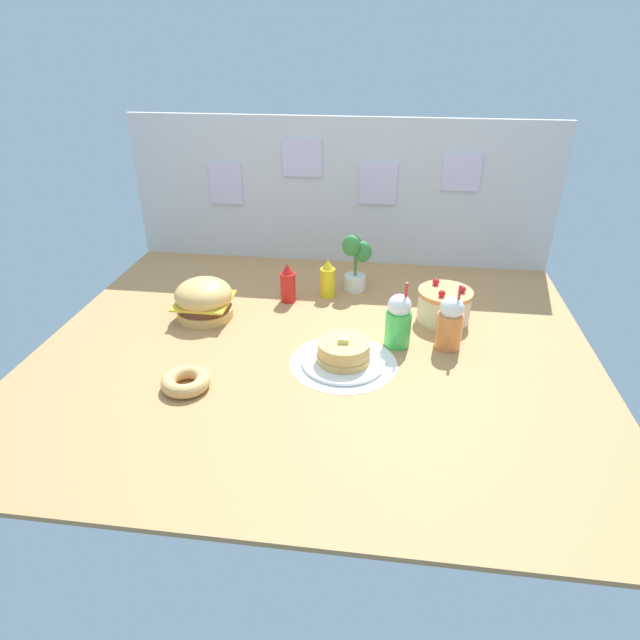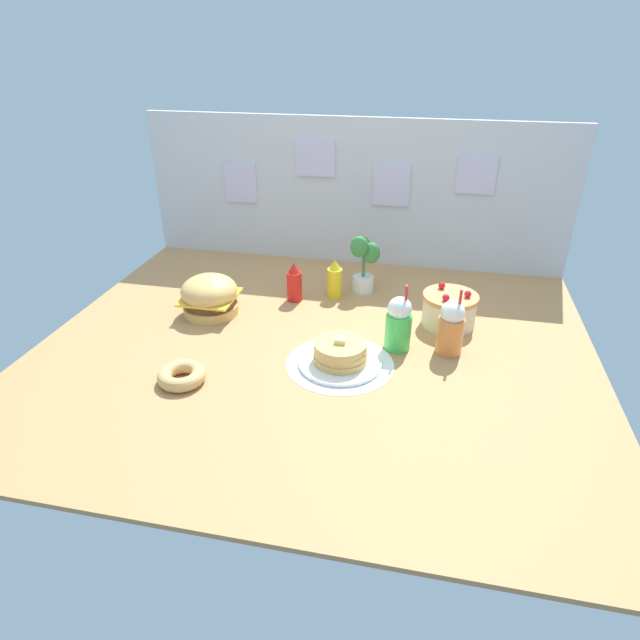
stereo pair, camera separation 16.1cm
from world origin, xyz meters
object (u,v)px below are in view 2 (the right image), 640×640
pancake_stack (340,355)px  orange_float_cup (451,328)px  cream_soda_cup (399,323)px  mustard_bottle (335,280)px  burger (210,296)px  potted_plant (364,261)px  ketchup_bottle (294,283)px  donut_pink_glaze (182,375)px  layer_cake (449,309)px

pancake_stack → orange_float_cup: 0.49m
cream_soda_cup → mustard_bottle: bearing=128.7°
burger → potted_plant: (0.70, 0.42, 0.07)m
ketchup_bottle → orange_float_cup: size_ratio=0.67×
mustard_bottle → burger: bearing=-151.0°
burger → orange_float_cup: size_ratio=0.88×
mustard_bottle → cream_soda_cup: size_ratio=0.67×
orange_float_cup → donut_pink_glaze: orange_float_cup is taller
pancake_stack → layer_cake: 0.64m
mustard_bottle → cream_soda_cup: 0.59m
pancake_stack → burger: bearing=155.0°
layer_cake → cream_soda_cup: bearing=-129.4°
donut_pink_glaze → potted_plant: 1.17m
pancake_stack → mustard_bottle: bearing=102.6°
burger → potted_plant: 0.82m
donut_pink_glaze → pancake_stack: bearing=23.2°
layer_cake → donut_pink_glaze: size_ratio=1.34×
layer_cake → cream_soda_cup: 0.35m
burger → layer_cake: 1.16m
burger → orange_float_cup: (1.16, -0.13, 0.03)m
cream_soda_cup → orange_float_cup: same height
burger → cream_soda_cup: size_ratio=0.88×
mustard_bottle → orange_float_cup: bearing=-37.3°
burger → donut_pink_glaze: (0.11, -0.59, -0.06)m
cream_soda_cup → potted_plant: 0.61m
pancake_stack → orange_float_cup: (0.44, 0.20, 0.07)m
orange_float_cup → donut_pink_glaze: 1.14m
mustard_bottle → donut_pink_glaze: size_ratio=1.08×
ketchup_bottle → orange_float_cup: bearing=-24.9°
burger → donut_pink_glaze: size_ratio=1.43×
potted_plant → pancake_stack: bearing=-89.3°
ketchup_bottle → orange_float_cup: 0.87m
layer_cake → potted_plant: 0.55m
mustard_bottle → potted_plant: (0.14, 0.10, 0.07)m
ketchup_bottle → cream_soda_cup: 0.68m
pancake_stack → potted_plant: (-0.01, 0.75, 0.12)m
ketchup_bottle → potted_plant: 0.39m
layer_cake → mustard_bottle: 0.62m
mustard_bottle → potted_plant: potted_plant is taller
potted_plant → orange_float_cup: bearing=-50.7°
burger → mustard_bottle: size_ratio=1.33×
mustard_bottle → donut_pink_glaze: 1.01m
ketchup_bottle → cream_soda_cup: (0.56, -0.37, 0.03)m
potted_plant → mustard_bottle: bearing=-142.3°
mustard_bottle → donut_pink_glaze: bearing=-116.7°
burger → pancake_stack: size_ratio=0.78×
orange_float_cup → potted_plant: bearing=129.3°
pancake_stack → orange_float_cup: orange_float_cup is taller
mustard_bottle → potted_plant: 0.19m
burger → layer_cake: (1.15, 0.12, -0.01)m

